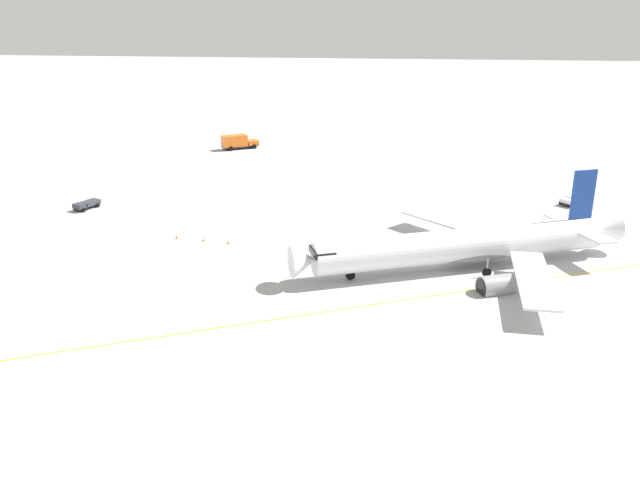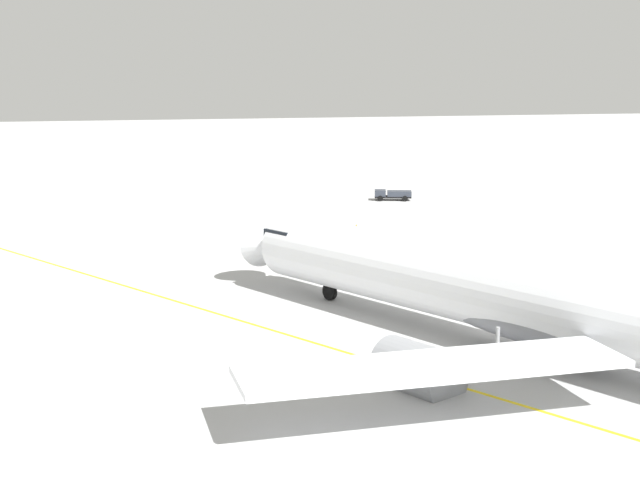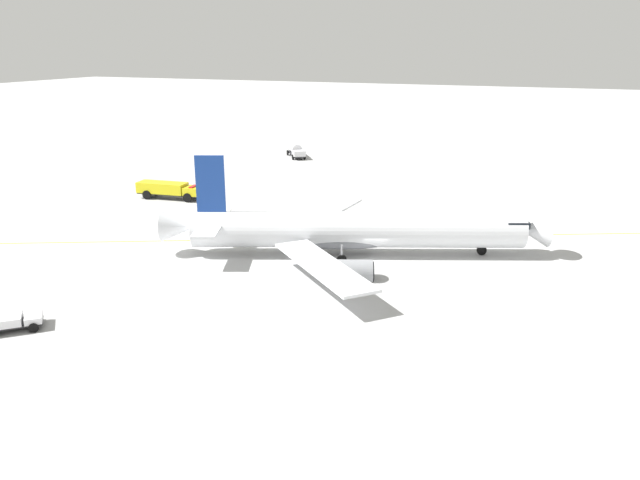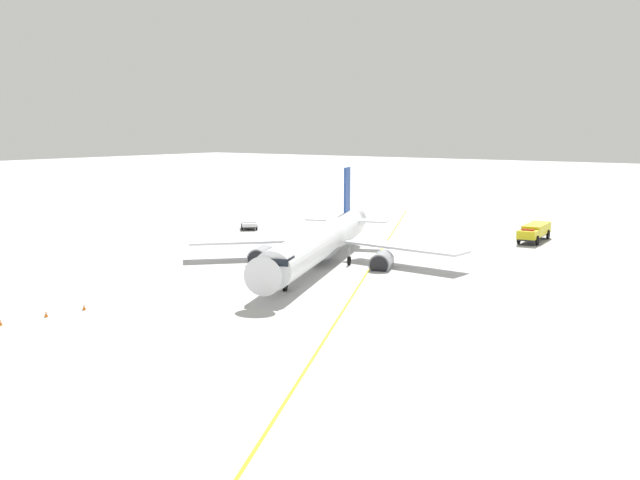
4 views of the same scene
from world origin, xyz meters
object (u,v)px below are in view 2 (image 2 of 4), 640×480
safety_cone_mid (366,234)px  safety_cone_far (356,227)px  baggage_truck_truck (393,194)px  safety_cone_near (375,241)px  airliner_main (520,301)px

safety_cone_mid → safety_cone_far: bearing=-99.6°
safety_cone_far → baggage_truck_truck: bearing=-122.7°
safety_cone_near → baggage_truck_truck: bearing=-116.8°
baggage_truck_truck → safety_cone_near: 29.09m
airliner_main → safety_cone_near: (-4.95, -30.83, -2.45)m
safety_cone_near → safety_cone_mid: same height
baggage_truck_truck → safety_cone_mid: baggage_truck_truck is taller
baggage_truck_truck → safety_cone_mid: size_ratio=8.46×
airliner_main → baggage_truck_truck: airliner_main is taller
airliner_main → safety_cone_mid: 34.96m
airliner_main → safety_cone_near: size_ratio=75.54×
baggage_truck_truck → safety_cone_far: 21.84m
safety_cone_near → safety_cone_far: size_ratio=1.00×
safety_cone_far → safety_cone_mid: bearing=80.4°
airliner_main → baggage_truck_truck: 59.64m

